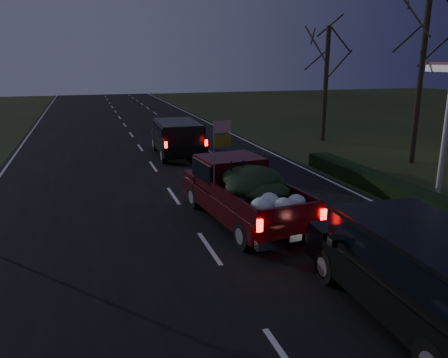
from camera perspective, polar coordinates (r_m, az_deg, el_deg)
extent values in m
plane|color=black|center=(11.99, -1.94, -9.07)|extent=(120.00, 120.00, 0.00)
cube|color=black|center=(11.99, -1.94, -9.03)|extent=(14.00, 120.00, 0.02)
cube|color=black|center=(17.88, 20.05, -0.78)|extent=(1.00, 10.00, 0.60)
cylinder|color=black|center=(23.37, 24.30, 12.18)|extent=(0.28, 0.28, 8.50)
cylinder|color=black|center=(28.51, 13.13, 11.87)|extent=(0.28, 0.28, 7.00)
cube|color=#3D080D|center=(13.79, 2.39, -2.97)|extent=(2.68, 5.50, 0.58)
cube|color=#3D080D|center=(14.40, 0.75, 1.11)|extent=(2.13, 1.90, 0.95)
cube|color=black|center=(14.37, 0.75, 1.52)|extent=(2.23, 1.80, 0.58)
cube|color=#3D080D|center=(12.53, 5.19, -3.37)|extent=(2.27, 3.16, 0.06)
ellipsoid|color=black|center=(12.86, 4.31, -0.64)|extent=(1.89, 2.08, 0.64)
cylinder|color=gray|center=(13.01, -1.31, 2.94)|extent=(0.03, 0.03, 2.12)
cube|color=red|center=(12.96, -0.16, 6.85)|extent=(0.55, 0.08, 0.36)
cube|color=gold|center=(13.03, -0.16, 5.01)|extent=(0.55, 0.08, 0.36)
cube|color=black|center=(23.68, -6.13, 4.71)|extent=(2.35, 5.32, 0.66)
cube|color=black|center=(23.30, -6.07, 6.40)|extent=(2.18, 3.89, 0.88)
cube|color=black|center=(23.28, -6.08, 6.61)|extent=(2.28, 3.79, 0.53)
cube|color=black|center=(9.53, 23.93, -12.58)|extent=(2.44, 5.44, 0.67)
cube|color=black|center=(9.02, 25.56, -9.01)|extent=(2.25, 3.98, 0.89)
cube|color=black|center=(8.99, 25.62, -8.49)|extent=(2.36, 3.88, 0.54)
cube|color=black|center=(9.35, 13.95, -7.97)|extent=(0.12, 0.25, 0.18)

